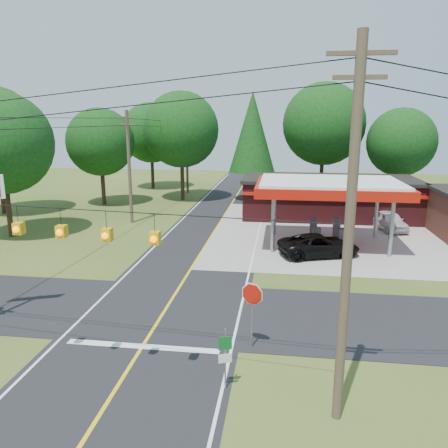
# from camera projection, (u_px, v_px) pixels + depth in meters

# --- Properties ---
(ground) EXTENTS (120.00, 120.00, 0.00)m
(ground) POSITION_uv_depth(u_px,v_px,m) (165.00, 310.00, 21.61)
(ground) COLOR #384D1B
(ground) RESTS_ON ground
(main_highway) EXTENTS (8.00, 120.00, 0.02)m
(main_highway) POSITION_uv_depth(u_px,v_px,m) (165.00, 310.00, 21.61)
(main_highway) COLOR black
(main_highway) RESTS_ON ground
(cross_road) EXTENTS (70.00, 7.00, 0.02)m
(cross_road) POSITION_uv_depth(u_px,v_px,m) (165.00, 310.00, 21.60)
(cross_road) COLOR black
(cross_road) RESTS_ON ground
(lane_center_yellow) EXTENTS (0.15, 110.00, 0.00)m
(lane_center_yellow) POSITION_uv_depth(u_px,v_px,m) (165.00, 310.00, 21.60)
(lane_center_yellow) COLOR yellow
(lane_center_yellow) RESTS_ON main_highway
(gas_canopy) EXTENTS (10.60, 7.40, 4.88)m
(gas_canopy) POSITION_uv_depth(u_px,v_px,m) (329.00, 189.00, 31.96)
(gas_canopy) COLOR gray
(gas_canopy) RESTS_ON ground
(convenience_store) EXTENTS (16.40, 7.55, 3.80)m
(convenience_store) POSITION_uv_depth(u_px,v_px,m) (328.00, 197.00, 42.00)
(convenience_store) COLOR #4D1619
(convenience_store) RESTS_ON ground
(utility_pole_near_right) EXTENTS (1.80, 0.30, 11.50)m
(utility_pole_near_right) POSITION_uv_depth(u_px,v_px,m) (349.00, 236.00, 12.49)
(utility_pole_near_right) COLOR #473828
(utility_pole_near_right) RESTS_ON ground
(utility_pole_far_left) EXTENTS (1.80, 0.30, 10.00)m
(utility_pole_far_left) POSITION_uv_depth(u_px,v_px,m) (129.00, 166.00, 38.77)
(utility_pole_far_left) COLOR #473828
(utility_pole_far_left) RESTS_ON ground
(utility_pole_north) EXTENTS (0.30, 0.30, 9.50)m
(utility_pole_north) POSITION_uv_depth(u_px,v_px,m) (187.00, 155.00, 55.06)
(utility_pole_north) COLOR #473828
(utility_pole_north) RESTS_ON ground
(overhead_beacons) EXTENTS (17.04, 2.04, 1.03)m
(overhead_beacons) POSITION_uv_depth(u_px,v_px,m) (82.00, 212.00, 14.50)
(overhead_beacons) COLOR black
(overhead_beacons) RESTS_ON ground
(treeline_backdrop) EXTENTS (70.27, 51.59, 13.30)m
(treeline_backdrop) POSITION_uv_depth(u_px,v_px,m) (235.00, 137.00, 42.88)
(treeline_backdrop) COLOR #332316
(treeline_backdrop) RESTS_ON ground
(suv_car) EXTENTS (6.91, 6.91, 1.53)m
(suv_car) POSITION_uv_depth(u_px,v_px,m) (319.00, 245.00, 30.00)
(suv_car) COLOR black
(suv_car) RESTS_ON ground
(sedan_car) EXTENTS (5.35, 5.35, 1.57)m
(sedan_car) POSITION_uv_depth(u_px,v_px,m) (390.00, 221.00, 37.18)
(sedan_car) COLOR silver
(sedan_car) RESTS_ON ground
(octagonal_stop_sign) EXTENTS (0.91, 0.41, 2.85)m
(octagonal_stop_sign) POSITION_uv_depth(u_px,v_px,m) (252.00, 299.00, 17.61)
(octagonal_stop_sign) COLOR gray
(octagonal_stop_sign) RESTS_ON ground
(route_sign_post) EXTENTS (0.46, 0.19, 2.32)m
(route_sign_post) POSITION_uv_depth(u_px,v_px,m) (225.00, 354.00, 14.99)
(route_sign_post) COLOR gray
(route_sign_post) RESTS_ON ground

